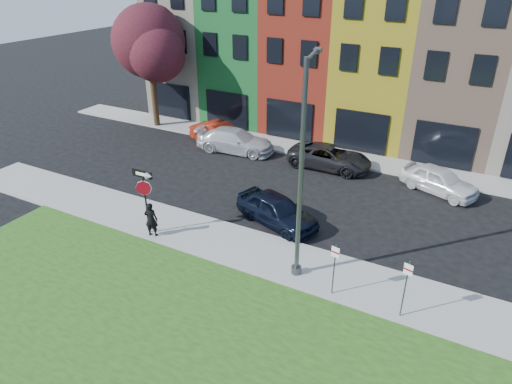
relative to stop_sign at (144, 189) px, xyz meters
The scene contains 15 objects.
ground 6.32m from the stop_sign, 19.98° to the right, with size 120.00×120.00×0.00m, color black.
sidewalk_near 7.92m from the stop_sign, ahead, with size 40.00×3.00×0.12m, color gray.
sidewalk_far 13.43m from the stop_sign, 79.01° to the left, with size 40.00×2.40×0.12m, color gray.
rowhouse_block 19.59m from the stop_sign, 81.04° to the left, with size 30.00×10.12×10.00m.
stop_sign is the anchor object (origin of this frame).
man 1.43m from the stop_sign, 19.83° to the right, with size 0.69×0.56×1.65m, color black.
sedan_near 6.17m from the stop_sign, 37.84° to the left, with size 4.69×3.08×1.48m, color black.
parked_car_red 11.89m from the stop_sign, 106.19° to the left, with size 4.58×2.18×1.45m, color maroon.
parked_car_silver 10.92m from the stop_sign, 99.11° to the left, with size 5.34×2.66×1.49m, color silver.
parked_car_dark 12.12m from the stop_sign, 67.34° to the left, with size 5.00×2.34×1.38m, color black.
parked_car_white 15.43m from the stop_sign, 44.54° to the left, with size 4.48×3.10×1.42m, color white.
street_lamp 7.42m from the stop_sign, ahead, with size 0.81×2.55×8.42m.
parking_sign_a 8.87m from the stop_sign, ahead, with size 0.32×0.11×2.16m.
parking_sign_b 11.39m from the stop_sign, ahead, with size 0.32×0.12×2.33m.
tree_purple 15.87m from the stop_sign, 127.50° to the left, with size 6.10×5.33×8.61m.
Camera 1 is at (7.20, -11.32, 11.28)m, focal length 32.00 mm.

